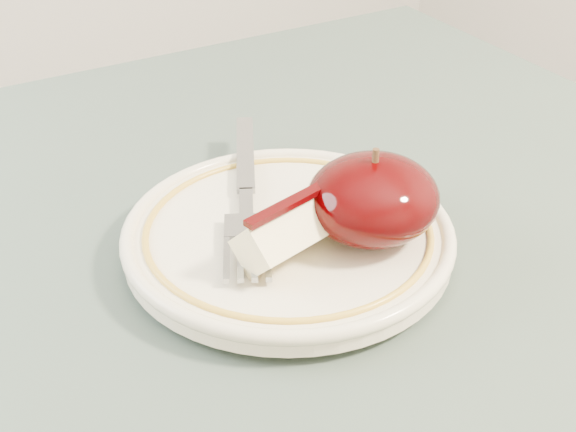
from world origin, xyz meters
TOP-DOWN VIEW (x-y plane):
  - plate at (0.09, 0.10)m, footprint 0.20×0.20m
  - apple_half at (0.14, 0.07)m, footprint 0.08×0.08m
  - apple_wedge at (0.09, 0.08)m, footprint 0.09×0.05m
  - fork at (0.09, 0.15)m, footprint 0.11×0.19m

SIDE VIEW (x-z plane):
  - plate at x=0.09m, z-range 0.75..0.77m
  - fork at x=0.09m, z-range 0.77..0.77m
  - apple_wedge at x=0.09m, z-range 0.77..0.81m
  - apple_half at x=0.14m, z-range 0.76..0.82m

